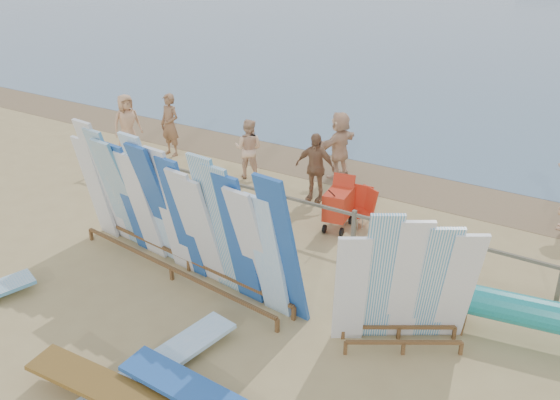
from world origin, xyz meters
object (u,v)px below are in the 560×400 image
Objects in this scene: beachgoer_1 at (170,125)px; beachgoer_5 at (339,145)px; vendor_table at (378,288)px; outrigger_canoe at (559,320)px; main_surfboard_rack at (176,216)px; stroller at (338,209)px; flat_board_b at (160,370)px; beach_chair_left at (361,214)px; beachgoer_4 at (315,167)px; beachgoer_2 at (249,149)px; side_surfboard_rack at (406,286)px; beach_chair_right at (357,213)px; beachgoer_0 at (127,124)px.

beachgoer_1 is 5.24m from beachgoer_5.
outrigger_canoe is at bearing 7.90° from vendor_table.
main_surfboard_rack is 3.92m from stroller.
main_surfboard_rack is 2.12× the size of flat_board_b.
main_surfboard_rack is at bearing -87.38° from beach_chair_left.
beachgoer_5 is at bearing 108.18° from stroller.
beachgoer_4 reaches higher than beach_chair_left.
beach_chair_left is 4.06m from beachgoer_2.
vendor_table is 3.37m from beach_chair_left.
side_surfboard_rack reaches higher than beachgoer_2.
main_surfboard_rack is at bearing -123.94° from stroller.
side_surfboard_rack is at bearing 50.93° from flat_board_b.
flat_board_b is 8.86m from beachgoer_5.
outrigger_canoe is at bearing -33.09° from beachgoer_4.
side_surfboard_rack is 4.60m from beach_chair_left.
vendor_table is 1.31× the size of beach_chair_left.
flat_board_b is 1.64× the size of beachgoer_2.
beachgoer_2 reaches higher than vendor_table.
side_surfboard_rack is 0.92× the size of flat_board_b.
beach_chair_left is (-2.56, 3.72, -0.87)m from side_surfboard_rack.
outrigger_canoe is 3.33× the size of beachgoer_4.
beach_chair_right is (0.18, 6.27, 0.25)m from flat_board_b.
outrigger_canoe is at bearing -32.99° from beach_chair_right.
beachgoer_2 is 2.47m from beachgoer_5.
beachgoer_0 is at bearing 157.09° from outrigger_canoe.
beachgoer_4 is at bearing 152.61° from beach_chair_right.
beachgoer_2 is (-3.81, 0.99, 0.57)m from beach_chair_right.
beachgoer_2 is 0.90× the size of beachgoer_5.
side_surfboard_rack is 1.42× the size of beachgoer_4.
beachgoer_0 is at bearing -154.93° from beachgoer_1.
beach_chair_left is 0.45× the size of beachgoer_1.
beach_chair_right is (-4.69, 2.42, -0.28)m from outrigger_canoe.
beach_chair_right is at bearing 44.77° from beachgoer_5.
main_surfboard_rack is at bearing 7.96° from beachgoer_5.
side_surfboard_rack reaches higher than stroller.
beachgoer_0 is at bearing 147.82° from flat_board_b.
beachgoer_4 is 5.42m from beachgoer_1.
outrigger_canoe is at bearing 61.49° from beachgoer_5.
main_surfboard_rack reaches higher than beach_chair_right.
flat_board_b is (1.63, -2.26, -1.26)m from main_surfboard_rack.
vendor_table is 3.95m from flat_board_b.
main_surfboard_rack is 3.48× the size of beachgoer_2.
beachgoer_2 is 3.08m from beachgoer_1.
outrigger_canoe is 6.80× the size of beach_chair_right.
main_surfboard_rack is at bearing 134.61° from flat_board_b.
flat_board_b is 1.48× the size of beachgoer_5.
beach_chair_left is 0.46× the size of beachgoer_5.
side_surfboard_rack is 2.08× the size of stroller.
beachgoer_5 reaches higher than beach_chair_right.
side_surfboard_rack is 8.00m from beachgoer_2.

